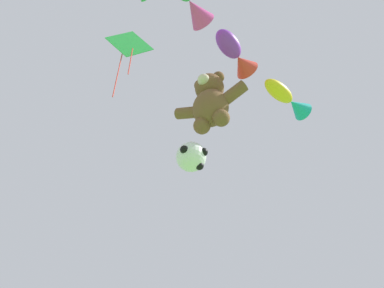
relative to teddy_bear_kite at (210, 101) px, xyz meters
name	(u,v)px	position (x,y,z in m)	size (l,w,h in m)	color
teddy_bear_kite	(210,101)	(0.00, 0.00, 0.00)	(2.25, 0.99, 2.29)	brown
soccer_ball_kite	(191,157)	(-0.61, 0.02, -1.89)	(0.85, 0.84, 0.78)	white
fish_kite_goldfin	(288,99)	(1.91, 1.48, 0.60)	(1.12, 1.85, 0.61)	yellow
fish_kite_violet	(236,54)	(1.06, -0.36, 1.14)	(0.82, 1.65, 0.70)	purple
diamond_kite	(129,46)	(-1.89, -1.70, 2.02)	(1.13, 1.08, 3.37)	green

